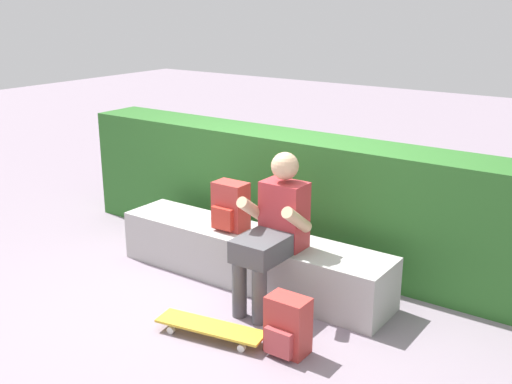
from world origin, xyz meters
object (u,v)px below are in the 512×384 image
at_px(person_skater, 274,227).
at_px(skateboard_near_person, 210,328).
at_px(backpack_on_ground, 287,326).
at_px(bench_main, 251,257).
at_px(backpack_on_bench, 230,207).

xyz_separation_m(person_skater, skateboard_near_person, (-0.07, -0.68, -0.56)).
relative_size(person_skater, skateboard_near_person, 1.43).
xyz_separation_m(person_skater, backpack_on_ground, (0.47, -0.53, -0.44)).
relative_size(bench_main, backpack_on_ground, 6.13).
xyz_separation_m(bench_main, person_skater, (0.37, -0.22, 0.42)).
xyz_separation_m(bench_main, backpack_on_bench, (-0.20, -0.01, 0.41)).
bearing_deg(backpack_on_bench, skateboard_near_person, -60.50).
bearing_deg(skateboard_near_person, bench_main, 108.61).
height_order(bench_main, person_skater, person_skater).
bearing_deg(person_skater, bench_main, 149.79).
bearing_deg(person_skater, backpack_on_bench, 160.06).
xyz_separation_m(bench_main, backpack_on_ground, (0.84, -0.75, -0.02)).
bearing_deg(skateboard_near_person, backpack_on_ground, 15.39).
bearing_deg(backpack_on_ground, person_skater, 131.34).
bearing_deg(bench_main, backpack_on_bench, -177.31).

